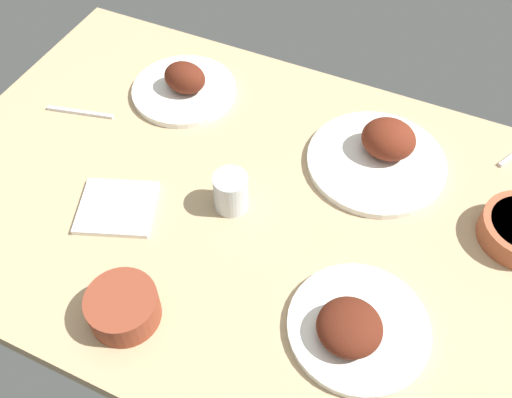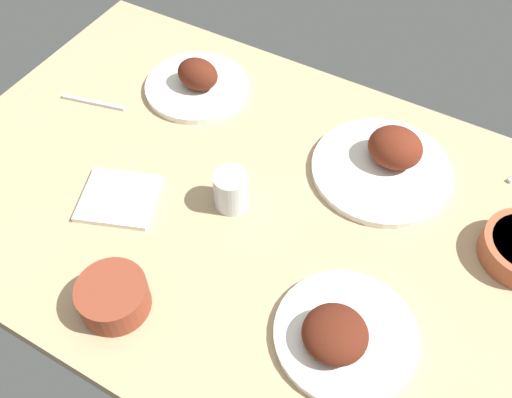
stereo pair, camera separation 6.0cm
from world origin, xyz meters
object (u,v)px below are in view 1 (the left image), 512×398
plate_near_viewer (355,327)px  fork_loose (80,112)px  water_tumbler (231,192)px  bowl_soup (123,307)px  plate_center_main (381,153)px  folded_napkin (117,208)px  plate_far_side (184,86)px

plate_near_viewer → fork_loose: size_ratio=1.55×
water_tumbler → fork_loose: water_tumbler is taller
plate_near_viewer → bowl_soup: plate_near_viewer is taller
plate_center_main → bowl_soup: bearing=-118.8°
water_tumbler → fork_loose: size_ratio=0.52×
plate_center_main → water_tumbler: size_ratio=3.56×
bowl_soup → folded_napkin: (-14.54, 19.29, -2.69)cm
plate_far_side → bowl_soup: 59.18cm
plate_center_main → fork_loose: bearing=-167.6°
plate_far_side → plate_center_main: plate_center_main is taller
plate_far_side → bowl_soup: size_ratio=1.97×
plate_near_viewer → water_tumbler: 35.70cm
plate_center_main → water_tumbler: (-23.85, -24.26, 1.59)cm
plate_center_main → fork_loose: size_ratio=1.85×
bowl_soup → water_tumbler: bearing=78.7°
plate_center_main → plate_near_viewer: bearing=-79.2°
plate_near_viewer → bowl_soup: (-37.68, -13.66, 0.99)cm
plate_far_side → folded_napkin: 37.00cm
plate_near_viewer → plate_center_main: bearing=100.8°
plate_center_main → water_tumbler: 34.06cm
plate_center_main → bowl_soup: (-29.89, -54.34, 0.68)cm
plate_center_main → fork_loose: 69.61cm
plate_near_viewer → folded_napkin: 52.56cm
plate_near_viewer → folded_napkin: (-52.22, 5.64, -1.70)cm
folded_napkin → fork_loose: bearing=139.4°
plate_near_viewer → folded_napkin: plate_near_viewer is taller
plate_far_side → water_tumbler: plate_far_side is taller
water_tumbler → folded_napkin: water_tumbler is taller
plate_center_main → water_tumbler: plate_center_main is taller
plate_near_viewer → water_tumbler: water_tumbler is taller
water_tumbler → folded_napkin: size_ratio=0.56×
water_tumbler → folded_napkin: bearing=-152.4°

